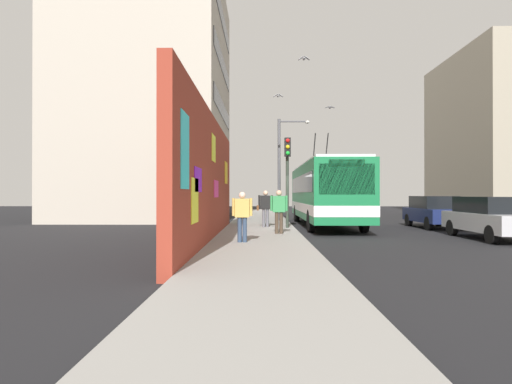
{
  "coord_description": "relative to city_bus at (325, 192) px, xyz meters",
  "views": [
    {
      "loc": [
        -18.97,
        1.54,
        1.68
      ],
      "look_at": [
        0.91,
        1.77,
        1.77
      ],
      "focal_mm": 30.03,
      "sensor_mm": 36.0,
      "label": 1
    }
  ],
  "objects": [
    {
      "name": "building_far_right",
      "position": [
        9.9,
        -15.2,
        4.26
      ],
      "size": [
        11.18,
        8.25,
        12.15
      ],
      "color": "#9E937F",
      "rests_on": "ground_plane"
    },
    {
      "name": "pedestrian_midblock",
      "position": [
        -2.53,
        3.14,
        -0.67
      ],
      "size": [
        0.23,
        0.75,
        1.69
      ],
      "color": "#595960",
      "rests_on": "sidewalk_slab"
    },
    {
      "name": "building_far_left",
      "position": [
        7.66,
        11.0,
        6.53
      ],
      "size": [
        13.45,
        9.91,
        16.68
      ],
      "color": "#B2A899",
      "rests_on": "ground_plane"
    },
    {
      "name": "city_bus",
      "position": [
        0.0,
        0.0,
        0.0
      ],
      "size": [
        11.57,
        2.6,
        5.04
      ],
      "color": "#19723F",
      "rests_on": "ground_plane"
    },
    {
      "name": "pedestrian_near_wall",
      "position": [
        -8.85,
        3.94,
        -0.73
      ],
      "size": [
        0.22,
        0.65,
        1.6
      ],
      "color": "#2D3F59",
      "rests_on": "sidewalk_slab"
    },
    {
      "name": "street_lamp",
      "position": [
        3.31,
        2.01,
        1.86
      ],
      "size": [
        0.44,
        1.94,
        6.05
      ],
      "color": "#4C4C51",
      "rests_on": "sidewalk_slab"
    },
    {
      "name": "graffiti_wall",
      "position": [
        -7.22,
        5.15,
        0.4
      ],
      "size": [
        14.51,
        0.32,
        4.42
      ],
      "color": "maroon",
      "rests_on": "ground_plane"
    },
    {
      "name": "pedestrian_at_curb",
      "position": [
        -5.92,
        2.65,
        -0.67
      ],
      "size": [
        0.23,
        0.68,
        1.68
      ],
      "color": "#3F3326",
      "rests_on": "sidewalk_slab"
    },
    {
      "name": "parked_car_navy",
      "position": [
        -1.22,
        -5.2,
        -0.98
      ],
      "size": [
        4.07,
        1.8,
        1.58
      ],
      "color": "navy",
      "rests_on": "ground_plane"
    },
    {
      "name": "ground_plane",
      "position": [
        -3.46,
        1.8,
        -1.81
      ],
      "size": [
        80.0,
        80.0,
        0.0
      ],
      "primitive_type": "plane",
      "color": "black"
    },
    {
      "name": "flying_pigeons",
      "position": [
        -3.12,
        1.48,
        6.0
      ],
      "size": [
        12.08,
        3.64,
        2.58
      ],
      "color": "gray"
    },
    {
      "name": "sidewalk_slab",
      "position": [
        -3.46,
        3.4,
        -1.74
      ],
      "size": [
        48.0,
        3.2,
        0.15
      ],
      "primitive_type": "cube",
      "color": "gray",
      "rests_on": "ground_plane"
    },
    {
      "name": "parked_car_silver",
      "position": [
        -6.5,
        -5.2,
        -0.98
      ],
      "size": [
        4.53,
        1.84,
        1.58
      ],
      "color": "#B7B7BC",
      "rests_on": "ground_plane"
    },
    {
      "name": "traffic_light",
      "position": [
        -3.18,
        2.15,
        1.09
      ],
      "size": [
        0.49,
        0.28,
        4.08
      ],
      "color": "#2D382D",
      "rests_on": "sidewalk_slab"
    }
  ]
}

